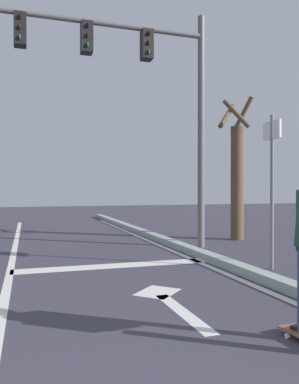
% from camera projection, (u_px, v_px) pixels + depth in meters
% --- Properties ---
extents(lane_line_center, '(0.12, 20.00, 0.01)m').
position_uv_depth(lane_line_center, '(9.00, 279.00, 5.71)').
color(lane_line_center, silver).
rests_on(lane_line_center, ground).
extents(lane_line_curbside, '(0.12, 20.00, 0.01)m').
position_uv_depth(lane_line_curbside, '(206.00, 265.00, 6.71)').
color(lane_line_curbside, silver).
rests_on(lane_line_curbside, ground).
extents(stop_bar, '(3.41, 0.40, 0.01)m').
position_uv_depth(stop_bar, '(114.00, 266.00, 6.67)').
color(stop_bar, silver).
rests_on(stop_bar, ground).
extents(lane_arrow_stem, '(0.16, 1.40, 0.01)m').
position_uv_depth(lane_arrow_stem, '(183.00, 312.00, 4.16)').
color(lane_arrow_stem, silver).
rests_on(lane_arrow_stem, ground).
extents(lane_arrow_head, '(0.71, 0.71, 0.01)m').
position_uv_depth(lane_arrow_head, '(157.00, 292.00, 4.97)').
color(lane_arrow_head, silver).
rests_on(lane_arrow_head, ground).
extents(curb_strip, '(0.24, 24.00, 0.14)m').
position_uv_depth(curb_strip, '(219.00, 261.00, 6.78)').
color(curb_strip, '#98A49D').
rests_on(curb_strip, ground).
extents(traffic_signal_mast, '(5.33, 0.34, 5.30)m').
position_uv_depth(traffic_signal_mast, '(135.00, 74.00, 8.31)').
color(traffic_signal_mast, '#5E5F5C').
rests_on(traffic_signal_mast, ground).
extents(street_sign_post, '(0.06, 0.44, 2.57)m').
position_uv_depth(street_sign_post, '(272.00, 170.00, 6.38)').
color(street_sign_post, slate).
rests_on(street_sign_post, ground).
extents(roadside_tree, '(1.05, 1.05, 3.81)m').
position_uv_depth(roadside_tree, '(237.00, 175.00, 10.10)').
color(roadside_tree, brown).
rests_on(roadside_tree, ground).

